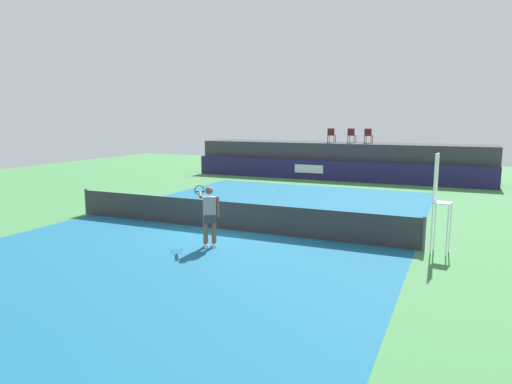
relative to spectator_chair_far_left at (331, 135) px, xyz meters
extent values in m
plane|color=#3D7A42|center=(0.51, -12.10, -2.69)|extent=(48.00, 48.00, 0.00)
cube|color=#16597A|center=(0.51, -15.10, -2.69)|extent=(12.00, 22.00, 0.00)
cube|color=#231E4C|center=(0.51, -1.60, -2.09)|extent=(18.00, 0.20, 1.20)
cube|color=white|center=(-0.90, -1.71, -2.03)|extent=(1.80, 0.02, 0.50)
cube|color=#38383D|center=(0.51, 0.20, -1.59)|extent=(18.00, 2.80, 2.20)
cylinder|color=#561919|center=(0.20, 0.28, -0.27)|extent=(0.04, 0.04, 0.44)
cylinder|color=#561919|center=(-0.21, 0.27, -0.27)|extent=(0.04, 0.04, 0.44)
cylinder|color=#561919|center=(0.20, -0.12, -0.27)|extent=(0.04, 0.04, 0.44)
cylinder|color=#561919|center=(-0.20, -0.13, -0.27)|extent=(0.04, 0.04, 0.44)
cube|color=#561919|center=(0.00, 0.08, -0.04)|extent=(0.45, 0.45, 0.03)
cube|color=#561919|center=(0.00, -0.13, 0.19)|extent=(0.44, 0.03, 0.42)
cylinder|color=#561919|center=(1.44, 0.52, -0.27)|extent=(0.04, 0.04, 0.44)
cylinder|color=#561919|center=(1.04, 0.55, -0.27)|extent=(0.04, 0.04, 0.44)
cylinder|color=#561919|center=(1.41, 0.11, -0.27)|extent=(0.04, 0.04, 0.44)
cylinder|color=#561919|center=(1.01, 0.14, -0.27)|extent=(0.04, 0.04, 0.44)
cube|color=#561919|center=(1.22, 0.33, -0.04)|extent=(0.47, 0.47, 0.03)
cube|color=#561919|center=(1.21, 0.12, 0.19)|extent=(0.44, 0.06, 0.42)
cylinder|color=#561919|center=(2.48, 0.46, -0.27)|extent=(0.04, 0.04, 0.44)
cylinder|color=#561919|center=(2.08, 0.49, -0.27)|extent=(0.04, 0.04, 0.44)
cylinder|color=#561919|center=(2.46, 0.06, -0.27)|extent=(0.04, 0.04, 0.44)
cylinder|color=#561919|center=(2.06, 0.08, -0.27)|extent=(0.04, 0.04, 0.44)
cube|color=#561919|center=(2.27, 0.27, -0.04)|extent=(0.46, 0.46, 0.03)
cube|color=#561919|center=(2.26, 0.07, 0.19)|extent=(0.44, 0.05, 0.42)
cylinder|color=white|center=(7.31, -15.33, -1.99)|extent=(0.04, 0.04, 1.40)
cylinder|color=white|center=(7.37, -14.94, -1.99)|extent=(0.04, 0.04, 1.40)
cylinder|color=white|center=(6.91, -15.27, -1.99)|extent=(0.04, 0.04, 1.40)
cylinder|color=white|center=(6.97, -14.87, -1.99)|extent=(0.04, 0.04, 1.40)
cube|color=white|center=(7.14, -15.10, -1.28)|extent=(0.50, 0.50, 0.03)
cube|color=white|center=(6.93, -15.07, -0.60)|extent=(0.09, 0.44, 1.33)
cube|color=#2D2D2D|center=(0.51, -15.10, -2.22)|extent=(12.40, 0.02, 0.95)
cylinder|color=#4C4C51|center=(-5.69, -15.10, -2.19)|extent=(0.10, 0.10, 1.00)
cylinder|color=#4C4C51|center=(6.71, -15.10, -2.19)|extent=(0.10, 0.10, 1.00)
cube|color=white|center=(1.11, -17.11, -2.64)|extent=(0.24, 0.28, 0.10)
cylinder|color=brown|center=(1.11, -17.11, -2.18)|extent=(0.14, 0.14, 0.82)
cube|color=white|center=(0.90, -17.24, -2.64)|extent=(0.24, 0.28, 0.10)
cylinder|color=brown|center=(0.90, -17.24, -2.18)|extent=(0.14, 0.14, 0.82)
cube|color=#333338|center=(1.00, -17.17, -1.85)|extent=(0.40, 0.37, 0.24)
cube|color=gray|center=(1.00, -17.17, -1.49)|extent=(0.41, 0.36, 0.56)
sphere|color=brown|center=(1.00, -17.17, -1.03)|extent=(0.22, 0.22, 0.22)
cylinder|color=brown|center=(1.21, -17.04, -1.51)|extent=(0.09, 0.09, 0.60)
cylinder|color=brown|center=(0.66, -17.08, -1.19)|extent=(0.41, 0.56, 0.14)
cylinder|color=black|center=(0.43, -16.73, -1.16)|extent=(0.27, 0.19, 0.03)
torus|color=black|center=(0.27, -16.48, -1.16)|extent=(0.27, 0.19, 0.30)
sphere|color=#D8EA33|center=(-0.93, -6.67, -2.66)|extent=(0.07, 0.07, 0.07)
camera|label=1|loc=(7.50, -28.43, 1.00)|focal=32.19mm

